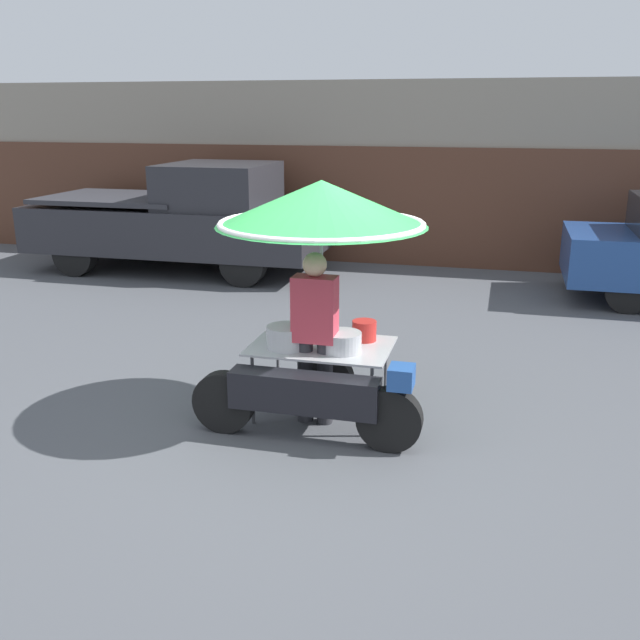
{
  "coord_description": "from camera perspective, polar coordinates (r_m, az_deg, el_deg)",
  "views": [
    {
      "loc": [
        1.5,
        -5.38,
        2.71
      ],
      "look_at": [
        -0.02,
        0.48,
        0.92
      ],
      "focal_mm": 40.0,
      "sensor_mm": 36.0,
      "label": 1
    }
  ],
  "objects": [
    {
      "name": "vendor_person",
      "position": [
        6.2,
        -0.41,
        -0.81
      ],
      "size": [
        0.38,
        0.22,
        1.55
      ],
      "color": "#2D2D33",
      "rests_on": "ground"
    },
    {
      "name": "ground_plane",
      "position": [
        6.21,
        -0.93,
        -9.38
      ],
      "size": [
        36.0,
        36.0,
        0.0
      ],
      "primitive_type": "plane",
      "color": "#4C4F54"
    },
    {
      "name": "pickup_truck",
      "position": [
        12.57,
        -10.84,
        7.94
      ],
      "size": [
        5.03,
        1.97,
        1.85
      ],
      "color": "black",
      "rests_on": "ground"
    },
    {
      "name": "vendor_motorcycle_cart",
      "position": [
        6.13,
        0.02,
        6.75
      ],
      "size": [
        2.0,
        1.83,
        2.14
      ],
      "color": "black",
      "rests_on": "ground"
    },
    {
      "name": "shopfront_building",
      "position": [
        13.82,
        8.46,
        11.7
      ],
      "size": [
        28.0,
        2.06,
        3.21
      ],
      "color": "gray",
      "rests_on": "ground"
    }
  ]
}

